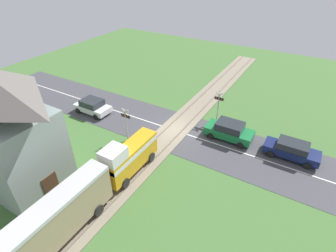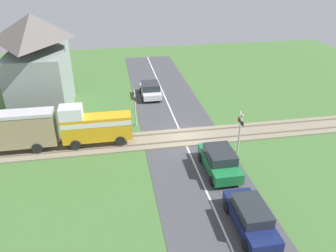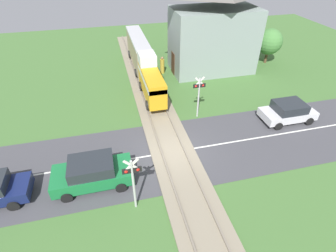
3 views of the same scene
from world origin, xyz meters
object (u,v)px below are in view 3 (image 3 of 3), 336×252
at_px(station_building, 214,26).
at_px(car_near_crossing, 93,172).
at_px(crossing_signal_west_approach, 133,178).
at_px(pedestrian_by_station, 162,66).
at_px(car_far_side, 288,111).
at_px(crossing_signal_east_approach, 199,92).
at_px(train, 143,60).

bearing_deg(station_building, car_near_crossing, -132.56).
bearing_deg(crossing_signal_west_approach, car_near_crossing, 133.68).
bearing_deg(crossing_signal_west_approach, pedestrian_by_station, 72.28).
height_order(car_far_side, pedestrian_by_station, pedestrian_by_station).
xyz_separation_m(crossing_signal_east_approach, pedestrian_by_station, (-0.83, 8.22, -1.32)).
xyz_separation_m(train, crossing_signal_west_approach, (-2.85, -14.43, 0.22)).
relative_size(crossing_signal_west_approach, station_building, 0.37).
height_order(crossing_signal_east_approach, pedestrian_by_station, crossing_signal_east_approach).
distance_m(car_far_side, station_building, 10.82).
relative_size(car_near_crossing, pedestrian_by_station, 2.53).
xyz_separation_m(car_far_side, crossing_signal_east_approach, (-6.23, 2.09, 1.31)).
relative_size(train, crossing_signal_east_approach, 4.07).
relative_size(crossing_signal_west_approach, pedestrian_by_station, 1.94).
height_order(train, car_near_crossing, train).
bearing_deg(car_near_crossing, crossing_signal_west_approach, -46.32).
xyz_separation_m(crossing_signal_east_approach, station_building, (4.13, 7.91, 2.26)).
relative_size(car_far_side, pedestrian_by_station, 2.30).
distance_m(station_building, pedestrian_by_station, 6.12).
xyz_separation_m(car_near_crossing, crossing_signal_east_approach, (7.70, 4.97, 1.24)).
xyz_separation_m(crossing_signal_west_approach, crossing_signal_east_approach, (5.71, 7.05, 0.00)).
distance_m(car_near_crossing, crossing_signal_east_approach, 9.25).
height_order(car_far_side, crossing_signal_west_approach, crossing_signal_west_approach).
xyz_separation_m(car_near_crossing, crossing_signal_west_approach, (1.99, -2.09, 1.24)).
bearing_deg(station_building, pedestrian_by_station, 176.48).
relative_size(car_near_crossing, crossing_signal_west_approach, 1.30).
relative_size(car_near_crossing, station_building, 0.48).
height_order(train, station_building, station_building).
relative_size(train, pedestrian_by_station, 7.91).
height_order(station_building, pedestrian_by_station, station_building).
bearing_deg(station_building, crossing_signal_east_approach, -117.54).
relative_size(car_far_side, crossing_signal_east_approach, 1.18).
relative_size(station_building, pedestrian_by_station, 5.29).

